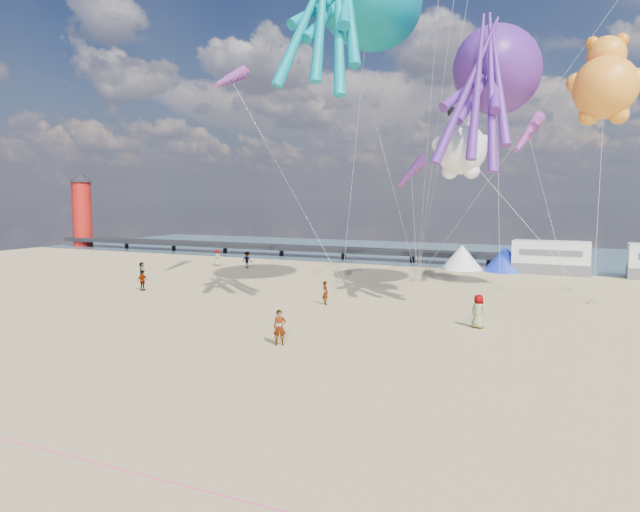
{
  "coord_description": "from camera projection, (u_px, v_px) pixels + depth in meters",
  "views": [
    {
      "loc": [
        8.16,
        -15.7,
        7.06
      ],
      "look_at": [
        -1.69,
        6.0,
        4.55
      ],
      "focal_mm": 32.0,
      "sensor_mm": 36.0,
      "label": 1
    }
  ],
  "objects": [
    {
      "name": "beachgoer_6",
      "position": [
        217.0,
        257.0,
        58.01
      ],
      "size": [
        0.7,
        0.74,
        1.71
      ],
      "primitive_type": "imported",
      "rotation": [
        0.0,
        0.0,
        2.21
      ],
      "color": "#7F6659",
      "rests_on": "ground"
    },
    {
      "name": "windsock_right",
      "position": [
        411.0,
        173.0,
        43.8
      ],
      "size": [
        1.73,
        4.48,
        4.39
      ],
      "primitive_type": null,
      "rotation": [
        0.0,
        0.0,
        -0.2
      ],
      "color": "red"
    },
    {
      "name": "windsock_mid",
      "position": [
        528.0,
        133.0,
        41.13
      ],
      "size": [
        2.03,
        6.86,
        6.78
      ],
      "primitive_type": null,
      "rotation": [
        0.0,
        0.0,
        -0.15
      ],
      "color": "red"
    },
    {
      "name": "windsock_left",
      "position": [
        231.0,
        78.0,
        44.38
      ],
      "size": [
        2.42,
        6.38,
        6.29
      ],
      "primitive_type": null,
      "rotation": [
        0.0,
        0.0,
        0.22
      ],
      "color": "red"
    },
    {
      "name": "sandbag_b",
      "position": [
        500.0,
        288.0,
        43.36
      ],
      "size": [
        0.5,
        0.35,
        0.22
      ],
      "primitive_type": "cube",
      "color": "gray",
      "rests_on": "ground"
    },
    {
      "name": "standing_person",
      "position": [
        280.0,
        328.0,
        27.03
      ],
      "size": [
        0.74,
        0.68,
        1.7
      ],
      "primitive_type": "imported",
      "rotation": [
        0.0,
        0.0,
        0.58
      ],
      "color": "tan",
      "rests_on": "ground"
    },
    {
      "name": "sandbag_d",
      "position": [
        568.0,
        289.0,
        42.8
      ],
      "size": [
        0.5,
        0.35,
        0.22
      ],
      "primitive_type": "cube",
      "color": "gray",
      "rests_on": "ground"
    },
    {
      "name": "pier",
      "position": [
        253.0,
        246.0,
        69.56
      ],
      "size": [
        60.0,
        3.0,
        0.5
      ],
      "primitive_type": "cube",
      "color": "black",
      "rests_on": "ground"
    },
    {
      "name": "lighthouse",
      "position": [
        82.0,
        214.0,
        80.7
      ],
      "size": [
        2.6,
        2.6,
        9.0
      ],
      "primitive_type": "cylinder",
      "color": "#A5140F",
      "rests_on": "ground"
    },
    {
      "name": "beachgoer_4",
      "position": [
        142.0,
        271.0,
        48.36
      ],
      "size": [
        0.92,
        0.82,
        1.49
      ],
      "primitive_type": "imported",
      "rotation": [
        0.0,
        0.0,
        2.49
      ],
      "color": "#7F6659",
      "rests_on": "ground"
    },
    {
      "name": "beachgoer_0",
      "position": [
        478.0,
        311.0,
        30.53
      ],
      "size": [
        0.79,
        0.7,
        1.83
      ],
      "primitive_type": "imported",
      "rotation": [
        0.0,
        0.0,
        2.66
      ],
      "color": "#7F6659",
      "rests_on": "ground"
    },
    {
      "name": "rope_line",
      "position": [
        196.0,
        488.0,
        13.78
      ],
      "size": [
        34.0,
        0.03,
        0.03
      ],
      "primitive_type": "cylinder",
      "rotation": [
        0.0,
        1.57,
        0.0
      ],
      "color": "#F2338C",
      "rests_on": "ground"
    },
    {
      "name": "kite_octopus_purple",
      "position": [
        497.0,
        71.0,
        37.99
      ],
      "size": [
        5.92,
        11.28,
        12.34
      ],
      "primitive_type": null,
      "rotation": [
        0.0,
        0.0,
        -0.12
      ],
      "color": "#55208B"
    },
    {
      "name": "tent_blue",
      "position": [
        505.0,
        259.0,
        53.58
      ],
      "size": [
        4.0,
        4.0,
        2.4
      ],
      "primitive_type": "cone",
      "color": "#1933CC",
      "rests_on": "ground"
    },
    {
      "name": "water",
      "position": [
        502.0,
        255.0,
        68.11
      ],
      "size": [
        120.0,
        120.0,
        0.0
      ],
      "primitive_type": "plane",
      "color": "#365968",
      "rests_on": "ground"
    },
    {
      "name": "motorhome_0",
      "position": [
        551.0,
        257.0,
        51.91
      ],
      "size": [
        6.6,
        2.5,
        3.0
      ],
      "primitive_type": "cube",
      "color": "silver",
      "rests_on": "ground"
    },
    {
      "name": "kite_panda",
      "position": [
        461.0,
        149.0,
        36.37
      ],
      "size": [
        4.79,
        4.63,
        5.5
      ],
      "primitive_type": null,
      "rotation": [
        0.0,
        0.0,
        -0.29
      ],
      "color": "white"
    },
    {
      "name": "kite_teddy_orange",
      "position": [
        605.0,
        88.0,
        36.81
      ],
      "size": [
        5.81,
        5.6,
        6.9
      ],
      "primitive_type": null,
      "rotation": [
        0.0,
        0.0,
        0.23
      ],
      "color": "orange"
    },
    {
      "name": "sandbag_c",
      "position": [
        593.0,
        302.0,
        37.61
      ],
      "size": [
        0.5,
        0.35,
        0.22
      ],
      "primitive_type": "cube",
      "color": "gray",
      "rests_on": "ground"
    },
    {
      "name": "ground",
      "position": [
        291.0,
        417.0,
        18.31
      ],
      "size": [
        120.0,
        120.0,
        0.0
      ],
      "primitive_type": "plane",
      "color": "tan",
      "rests_on": "ground"
    },
    {
      "name": "sandbag_a",
      "position": [
        342.0,
        283.0,
        45.68
      ],
      "size": [
        0.5,
        0.35,
        0.22
      ],
      "primitive_type": "cube",
      "color": "gray",
      "rests_on": "ground"
    },
    {
      "name": "beachgoer_2",
      "position": [
        247.0,
        260.0,
        55.96
      ],
      "size": [
        0.84,
        0.67,
        1.66
      ],
      "primitive_type": "imported",
      "rotation": [
        0.0,
        0.0,
        3.2
      ],
      "color": "#7F6659",
      "rests_on": "ground"
    },
    {
      "name": "tent_white",
      "position": [
        462.0,
        257.0,
        55.23
      ],
      "size": [
        4.0,
        4.0,
        2.4
      ],
      "primitive_type": "cone",
      "color": "white",
      "rests_on": "ground"
    },
    {
      "name": "beachgoer_3",
      "position": [
        142.0,
        281.0,
        42.7
      ],
      "size": [
        0.72,
        1.05,
        1.51
      ],
      "primitive_type": "imported",
      "rotation": [
        0.0,
        0.0,
        1.4
      ],
      "color": "#7F6659",
      "rests_on": "ground"
    },
    {
      "name": "sandbag_e",
      "position": [
        417.0,
        281.0,
        47.13
      ],
      "size": [
        0.5,
        0.35,
        0.22
      ],
      "primitive_type": "cube",
      "color": "gray",
      "rests_on": "ground"
    },
    {
      "name": "beachgoer_5",
      "position": [
        325.0,
        293.0,
        37.16
      ],
      "size": [
        1.38,
        1.32,
        1.56
      ],
      "primitive_type": "imported",
      "rotation": [
        0.0,
        0.0,
        2.4
      ],
      "color": "#7F6659",
      "rests_on": "ground"
    }
  ]
}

